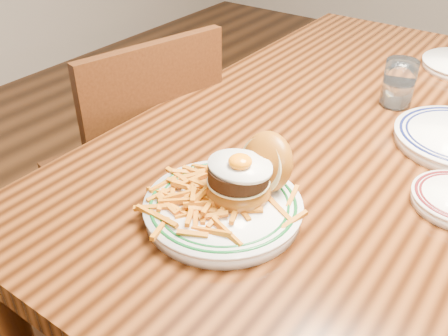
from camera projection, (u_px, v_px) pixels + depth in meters
The scene contains 5 objects.
floor at pixel (313, 326), 1.62m from camera, with size 6.00×6.00×0.00m, color black.
table at pixel (339, 152), 1.25m from camera, with size 0.85×1.60×0.75m.
chair_left at pixel (140, 168), 1.51m from camera, with size 0.51×0.51×0.91m.
main_plate at pixel (231, 195), 0.89m from camera, with size 0.29×0.30×0.14m.
water_glass at pixel (398, 86), 1.25m from camera, with size 0.08×0.08×0.12m.
Camera 1 is at (0.39, -1.04, 1.32)m, focal length 40.00 mm.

